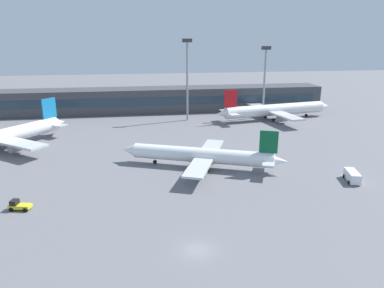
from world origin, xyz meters
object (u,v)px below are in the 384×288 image
(baggage_tug_yellow, at_px, (19,205))
(service_van_white, at_px, (352,176))
(airplane_near, at_px, (201,155))
(floodlight_tower_east, at_px, (265,77))
(floodlight_tower_west, at_px, (187,74))
(airplane_far, at_px, (276,110))

(baggage_tug_yellow, relative_size, service_van_white, 0.70)
(airplane_near, xyz_separation_m, baggage_tug_yellow, (-33.70, -15.48, -2.02))
(airplane_near, height_order, floodlight_tower_east, floodlight_tower_east)
(service_van_white, bearing_deg, baggage_tug_yellow, -177.26)
(service_van_white, bearing_deg, floodlight_tower_west, 112.88)
(service_van_white, distance_m, floodlight_tower_east, 61.44)
(baggage_tug_yellow, bearing_deg, floodlight_tower_east, 44.24)
(baggage_tug_yellow, height_order, floodlight_tower_west, floodlight_tower_west)
(airplane_far, distance_m, service_van_white, 56.19)
(airplane_far, height_order, floodlight_tower_west, floodlight_tower_west)
(airplane_near, distance_m, floodlight_tower_west, 48.63)
(floodlight_tower_west, distance_m, floodlight_tower_east, 27.32)
(airplane_near, relative_size, airplane_far, 0.80)
(airplane_far, height_order, service_van_white, airplane_far)
(airplane_far, relative_size, baggage_tug_yellow, 11.58)
(airplane_far, relative_size, floodlight_tower_east, 1.81)
(baggage_tug_yellow, bearing_deg, airplane_far, 40.94)
(baggage_tug_yellow, distance_m, service_van_white, 62.44)
(floodlight_tower_west, bearing_deg, airplane_far, -6.34)
(floodlight_tower_west, relative_size, floodlight_tower_east, 1.10)
(airplane_far, distance_m, floodlight_tower_east, 12.12)
(airplane_near, height_order, service_van_white, airplane_near)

